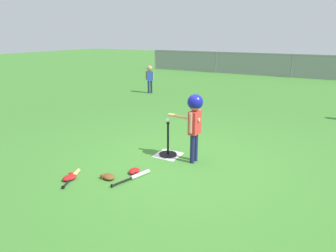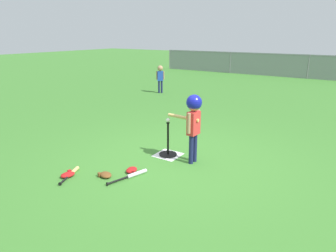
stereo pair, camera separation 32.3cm
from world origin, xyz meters
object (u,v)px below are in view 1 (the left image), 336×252
fielder_near_right (150,75)px  spare_bat_wood (73,176)px  glove_tossed_aside (108,177)px  baseball_on_tee (168,120)px  glove_by_plate (134,171)px  glove_near_bats (70,177)px  batter_child (194,115)px  batting_tee (168,150)px  spare_bat_silver (137,176)px

fielder_near_right → spare_bat_wood: size_ratio=1.88×
spare_bat_wood → glove_tossed_aside: size_ratio=2.09×
baseball_on_tee → glove_by_plate: (-0.10, -0.90, -0.62)m
baseball_on_tee → fielder_near_right: 5.95m
fielder_near_right → glove_near_bats: bearing=-67.1°
baseball_on_tee → fielder_near_right: fielder_near_right is taller
batter_child → glove_by_plate: size_ratio=4.68×
baseball_on_tee → spare_bat_wood: size_ratio=0.14×
batting_tee → baseball_on_tee: baseball_on_tee is taller
batter_child → glove_by_plate: batter_child is taller
spare_bat_silver → glove_near_bats: size_ratio=2.77×
batter_child → fielder_near_right: batter_child is taller
batter_child → spare_bat_silver: 1.36m
glove_by_plate → batter_child: bearing=54.6°
baseball_on_tee → fielder_near_right: size_ratio=0.07×
glove_near_bats → baseball_on_tee: bearing=62.5°
batter_child → glove_by_plate: bearing=-125.4°
batter_child → glove_near_bats: batter_child is taller
baseball_on_tee → spare_bat_silver: baseball_on_tee is taller
glove_tossed_aside → fielder_near_right: bearing=117.7°
glove_near_bats → glove_tossed_aside: (0.49, 0.31, 0.00)m
batter_child → baseball_on_tee: bearing=176.1°
baseball_on_tee → glove_by_plate: 1.10m
glove_tossed_aside → glove_by_plate: bearing=57.2°
batter_child → glove_tossed_aside: size_ratio=4.56×
glove_tossed_aside → batter_child: bearing=55.3°
fielder_near_right → spare_bat_silver: (3.53, -5.83, -0.62)m
batting_tee → glove_by_plate: batting_tee is taller
baseball_on_tee → glove_by_plate: baseball_on_tee is taller
spare_bat_silver → glove_near_bats: glove_near_bats is taller
fielder_near_right → glove_by_plate: fielder_near_right is taller
glove_near_bats → glove_by_plate: bearing=42.7°
spare_bat_silver → batting_tee: bearing=91.4°
batting_tee → glove_near_bats: (-0.81, -1.56, -0.06)m
spare_bat_silver → spare_bat_wood: 0.96m
spare_bat_silver → glove_tossed_aside: glove_tossed_aside is taller
spare_bat_wood → glove_near_bats: (-0.00, -0.07, 0.01)m
baseball_on_tee → batter_child: (0.52, -0.04, 0.18)m
glove_by_plate → glove_tossed_aside: 0.42m
glove_by_plate → glove_near_bats: bearing=-137.3°
batting_tee → spare_bat_wood: size_ratio=1.15×
fielder_near_right → glove_near_bats: 6.95m
baseball_on_tee → glove_near_bats: 1.87m
batting_tee → batter_child: 0.91m
batter_child → spare_bat_wood: bearing=-132.4°
spare_bat_wood → glove_by_plate: size_ratio=2.14×
glove_by_plate → glove_tossed_aside: same height
batting_tee → spare_bat_wood: 1.70m
batting_tee → glove_by_plate: (-0.10, -0.90, -0.06)m
batting_tee → glove_tossed_aside: 1.30m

